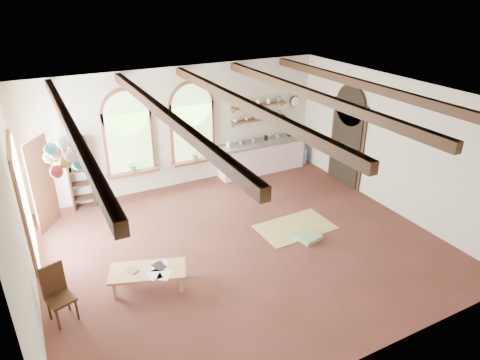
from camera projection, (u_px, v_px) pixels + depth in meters
floor at (242, 245)px, 9.14m from camera, size 8.00×8.00×0.00m
ceiling_beams at (242, 103)px, 7.82m from camera, size 6.20×6.80×0.18m
window_left at (129, 136)px, 10.62m from camera, size 1.30×0.28×2.20m
window_right at (193, 126)px, 11.33m from camera, size 1.30×0.28×2.20m
left_doorway at (24, 202)px, 8.46m from camera, size 0.10×1.90×2.50m
right_doorway at (346, 145)px, 11.52m from camera, size 0.10×1.30×2.40m
kitchen_counter at (261, 156)px, 12.47m from camera, size 2.68×0.62×0.94m
wall_shelf_lower at (259, 119)px, 12.15m from camera, size 1.70×0.24×0.04m
wall_shelf_upper at (259, 105)px, 11.98m from camera, size 1.70×0.24×0.04m
wall_clock at (295, 101)px, 12.58m from camera, size 0.32×0.04×0.32m
bookshelf at (79, 174)px, 10.31m from camera, size 0.53×0.32×1.80m
coffee_table at (148, 272)px, 7.74m from camera, size 1.50×1.04×0.39m
side_chair at (61, 305)px, 7.04m from camera, size 0.50×0.50×1.01m
floor_mat at (295, 227)px, 9.78m from camera, size 1.73×1.10×0.02m
floor_cushion at (307, 236)px, 9.37m from camera, size 0.59×0.59×0.09m
water_jug_a at (302, 154)px, 13.16m from camera, size 0.32×0.32×0.62m
water_jug_b at (290, 157)px, 12.97m from camera, size 0.33×0.33×0.63m
balloon_cluster at (66, 156)px, 7.51m from camera, size 0.71×0.76×1.14m
table_book at (129, 272)px, 7.65m from camera, size 0.24×0.27×0.02m
tablet at (159, 266)px, 7.82m from camera, size 0.26×0.31×0.01m
potted_plant_left at (133, 166)px, 10.87m from camera, size 0.27×0.23×0.30m
potted_plant_right at (195, 155)px, 11.57m from camera, size 0.27×0.23×0.30m
shelf_cup_a at (235, 120)px, 11.81m from camera, size 0.12×0.10×0.10m
shelf_cup_b at (247, 119)px, 11.96m from camera, size 0.10×0.10×0.09m
shelf_bowl_a at (257, 118)px, 12.11m from camera, size 0.22×0.22×0.05m
shelf_bowl_b at (268, 116)px, 12.26m from camera, size 0.20×0.20×0.06m
shelf_vase at (278, 112)px, 12.38m from camera, size 0.18×0.18×0.19m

